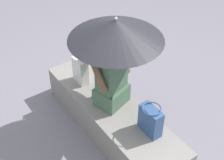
{
  "coord_description": "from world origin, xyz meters",
  "views": [
    {
      "loc": [
        2.16,
        -1.51,
        2.96
      ],
      "look_at": [
        -0.03,
        0.01,
        0.76
      ],
      "focal_mm": 52.41,
      "sensor_mm": 36.0,
      "label": 1
    }
  ],
  "objects_px": {
    "person_seated": "(112,75)",
    "handbag_black": "(151,120)",
    "parasol": "(116,30)",
    "tote_bag_canvas": "(80,70)"
  },
  "relations": [
    {
      "from": "parasol",
      "to": "tote_bag_canvas",
      "type": "distance_m",
      "value": 0.91
    },
    {
      "from": "parasol",
      "to": "tote_bag_canvas",
      "type": "bearing_deg",
      "value": -163.11
    },
    {
      "from": "person_seated",
      "to": "parasol",
      "type": "bearing_deg",
      "value": 101.73
    },
    {
      "from": "person_seated",
      "to": "parasol",
      "type": "relative_size",
      "value": 0.85
    },
    {
      "from": "parasol",
      "to": "handbag_black",
      "type": "distance_m",
      "value": 0.96
    },
    {
      "from": "person_seated",
      "to": "parasol",
      "type": "height_order",
      "value": "parasol"
    },
    {
      "from": "tote_bag_canvas",
      "to": "parasol",
      "type": "bearing_deg",
      "value": 16.89
    },
    {
      "from": "person_seated",
      "to": "tote_bag_canvas",
      "type": "height_order",
      "value": "person_seated"
    },
    {
      "from": "person_seated",
      "to": "handbag_black",
      "type": "xyz_separation_m",
      "value": [
        0.58,
        0.07,
        -0.22
      ]
    },
    {
      "from": "tote_bag_canvas",
      "to": "person_seated",
      "type": "bearing_deg",
      "value": 10.02
    }
  ]
}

